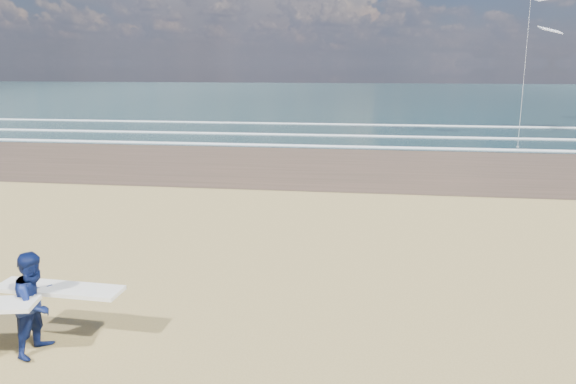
# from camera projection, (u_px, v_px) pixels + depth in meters

# --- Properties ---
(ocean) EXTENTS (220.00, 100.00, 0.02)m
(ocean) POSITION_uv_depth(u_px,v_px,m) (458.00, 96.00, 74.91)
(ocean) COLOR #173032
(ocean) RESTS_ON ground
(surfer_far) EXTENTS (2.22, 1.13, 1.75)m
(surfer_far) POSITION_uv_depth(u_px,v_px,m) (38.00, 301.00, 8.46)
(surfer_far) COLOR #0E1A4F
(surfer_far) RESTS_ON ground
(kite_1) EXTENTS (6.34, 4.80, 10.84)m
(kite_1) POSITION_uv_depth(u_px,v_px,m) (527.00, 37.00, 30.25)
(kite_1) COLOR slate
(kite_1) RESTS_ON ground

